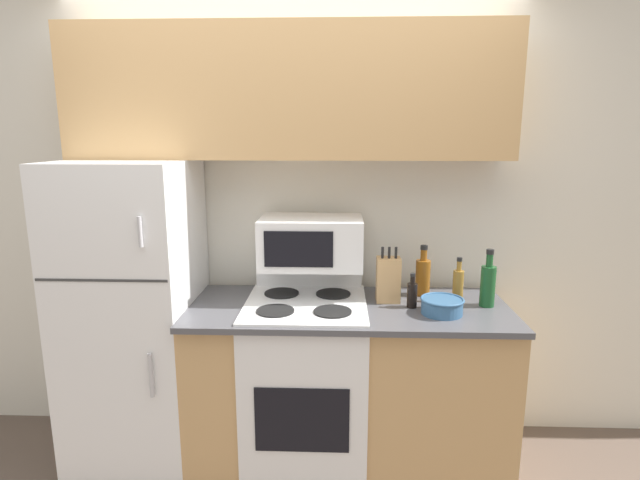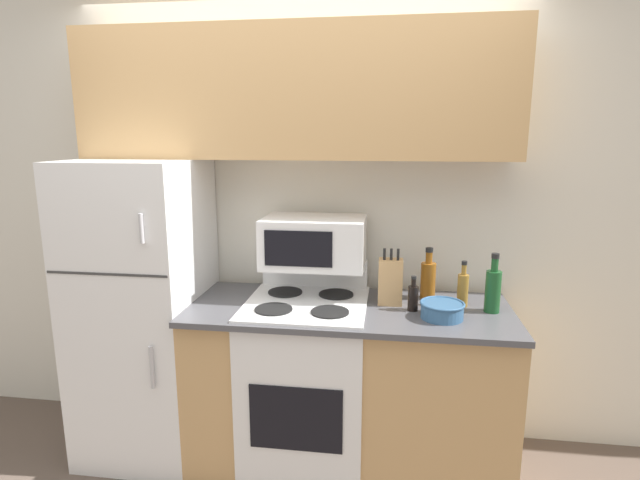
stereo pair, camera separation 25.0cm
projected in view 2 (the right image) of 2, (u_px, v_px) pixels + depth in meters
The scene contains 12 objects.
wall_back at pixel (301, 222), 2.93m from camera, with size 8.00×0.05×2.55m.
lower_cabinets at pixel (348, 386), 2.68m from camera, with size 1.65×0.68×0.91m.
refrigerator at pixel (145, 309), 2.78m from camera, with size 0.64×0.70×1.65m.
upper_cabinets at pixel (294, 94), 2.60m from camera, with size 2.29×0.33×0.67m.
stove at pixel (307, 380), 2.69m from camera, with size 0.63×0.66×1.08m.
microwave at pixel (314, 242), 2.66m from camera, with size 0.54×0.37×0.26m.
knife_block at pixel (390, 281), 2.59m from camera, with size 0.12×0.10×0.30m.
bowl at pixel (442, 310), 2.40m from camera, with size 0.21×0.21×0.08m.
bottle_wine_green at pixel (493, 289), 2.47m from camera, with size 0.08×0.08×0.30m.
bottle_vinegar at pixel (463, 289), 2.56m from camera, with size 0.06×0.06×0.24m.
bottle_soy_sauce at pixel (413, 297), 2.50m from camera, with size 0.05×0.05×0.18m.
bottle_whiskey at pixel (428, 279), 2.68m from camera, with size 0.08×0.08×0.28m.
Camera 2 is at (0.51, -2.14, 1.77)m, focal length 28.00 mm.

